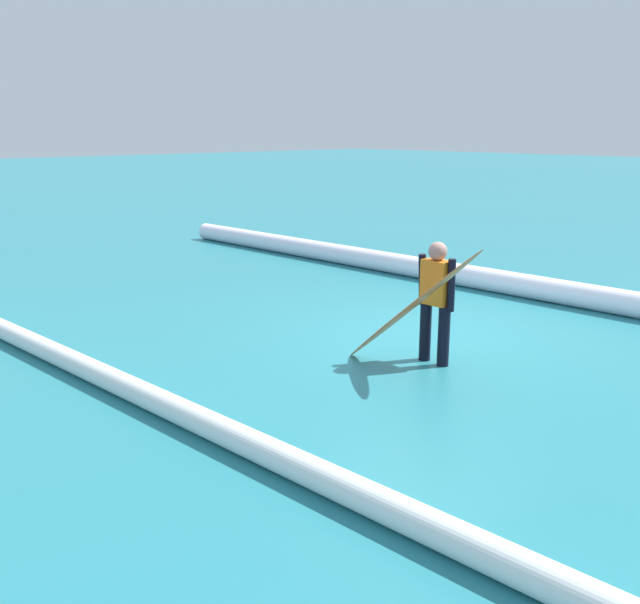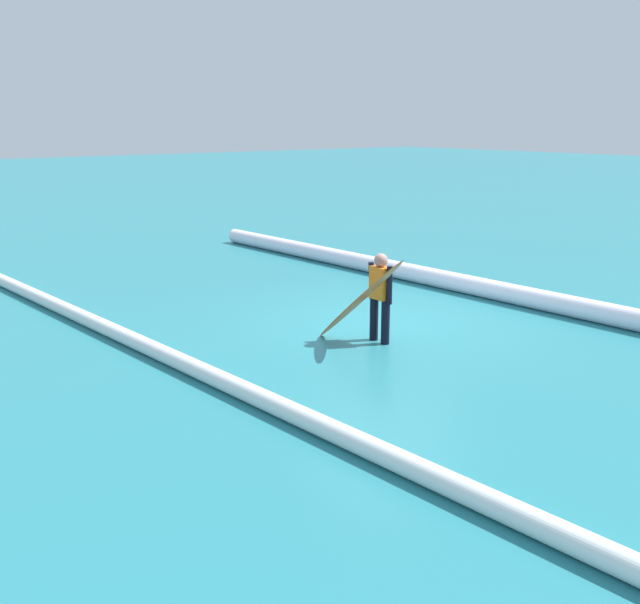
{
  "view_description": "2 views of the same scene",
  "coord_description": "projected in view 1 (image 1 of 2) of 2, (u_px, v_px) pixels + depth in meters",
  "views": [
    {
      "loc": [
        -5.74,
        7.18,
        2.73
      ],
      "look_at": [
        -0.72,
        2.57,
        1.03
      ],
      "focal_mm": 39.01,
      "sensor_mm": 36.0,
      "label": 1
    },
    {
      "loc": [
        -9.17,
        8.57,
        3.52
      ],
      "look_at": [
        -0.52,
        1.81,
        0.76
      ],
      "focal_mm": 40.76,
      "sensor_mm": 36.0,
      "label": 2
    }
  ],
  "objects": [
    {
      "name": "wave_crest_midground",
      "position": [
        278.0,
        456.0,
        5.68
      ],
      "size": [
        19.26,
        1.57,
        0.25
      ],
      "primitive_type": "cylinder",
      "rotation": [
        0.0,
        1.57,
        0.07
      ],
      "color": "white",
      "rests_on": "ground_plane"
    },
    {
      "name": "surfer",
      "position": [
        436.0,
        296.0,
        8.15
      ],
      "size": [
        0.52,
        0.22,
        1.46
      ],
      "rotation": [
        0.0,
        0.0,
        6.26
      ],
      "color": "black",
      "rests_on": "ground_plane"
    },
    {
      "name": "surfboard",
      "position": [
        411.0,
        307.0,
        7.88
      ],
      "size": [
        1.76,
        0.49,
        1.55
      ],
      "color": "#E55926",
      "rests_on": "ground_plane"
    },
    {
      "name": "ground_plane",
      "position": [
        423.0,
        335.0,
        9.47
      ],
      "size": [
        125.53,
        125.53,
        0.0
      ],
      "primitive_type": "plane",
      "color": "teal"
    }
  ]
}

